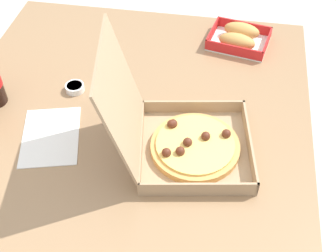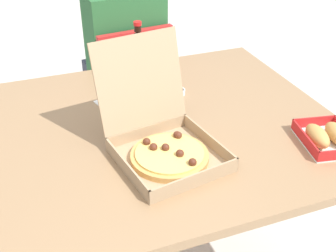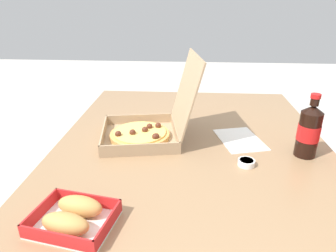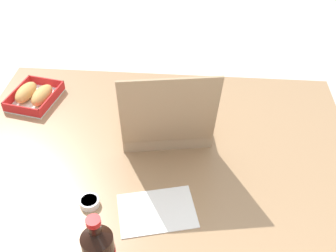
% 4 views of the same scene
% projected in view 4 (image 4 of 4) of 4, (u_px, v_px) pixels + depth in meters
% --- Properties ---
extents(dining_table, '(1.25, 1.02, 0.73)m').
position_uv_depth(dining_table, '(157.00, 179.00, 1.32)').
color(dining_table, '#997551').
rests_on(dining_table, ground_plane).
extents(pizza_box_open, '(0.34, 0.40, 0.32)m').
position_uv_depth(pizza_box_open, '(165.00, 118.00, 1.37)').
color(pizza_box_open, tan).
rests_on(pizza_box_open, dining_table).
extents(bread_side_box, '(0.18, 0.22, 0.06)m').
position_uv_depth(bread_side_box, '(34.00, 95.00, 1.51)').
color(bread_side_box, white).
rests_on(bread_side_box, dining_table).
extents(paper_menu, '(0.24, 0.20, 0.00)m').
position_uv_depth(paper_menu, '(157.00, 211.00, 1.13)').
color(paper_menu, white).
rests_on(paper_menu, dining_table).
extents(dipping_sauce_cup, '(0.06, 0.06, 0.02)m').
position_uv_depth(dipping_sauce_cup, '(89.00, 202.00, 1.14)').
color(dipping_sauce_cup, white).
rests_on(dipping_sauce_cup, dining_table).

